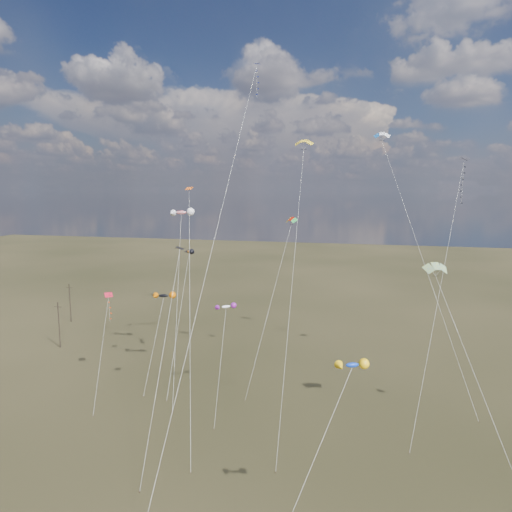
% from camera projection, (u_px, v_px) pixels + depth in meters
% --- Properties ---
extents(ground, '(400.00, 400.00, 0.00)m').
position_uv_depth(ground, '(208.00, 492.00, 41.10)').
color(ground, black).
rests_on(ground, ground).
extents(utility_pole_near, '(1.40, 0.20, 8.00)m').
position_uv_depth(utility_pole_near, '(59.00, 324.00, 78.44)').
color(utility_pole_near, black).
rests_on(utility_pole_near, ground).
extents(utility_pole_far, '(1.40, 0.20, 8.00)m').
position_uv_depth(utility_pole_far, '(70.00, 302.00, 93.80)').
color(utility_pole_far, black).
rests_on(utility_pole_far, ground).
extents(diamond_black_high, '(7.71, 20.99, 31.29)m').
position_uv_depth(diamond_black_high, '(460.00, 193.00, 60.02)').
color(diamond_black_high, black).
rests_on(diamond_black_high, ground).
extents(diamond_navy_tall, '(1.57, 33.27, 42.99)m').
position_uv_depth(diamond_navy_tall, '(249.00, 110.00, 55.18)').
color(diamond_navy_tall, '#0B1244').
rests_on(diamond_navy_tall, ground).
extents(diamond_black_mid, '(2.56, 15.47, 20.47)m').
position_uv_depth(diamond_black_mid, '(171.00, 300.00, 49.82)').
color(diamond_black_mid, black).
rests_on(diamond_black_mid, ground).
extents(diamond_red_low, '(4.04, 10.52, 12.87)m').
position_uv_depth(diamond_red_low, '(109.00, 311.00, 62.96)').
color(diamond_red_low, red).
rests_on(diamond_red_low, ground).
extents(diamond_orange_center, '(6.92, 17.21, 27.38)m').
position_uv_depth(diamond_orange_center, '(190.00, 260.00, 53.28)').
color(diamond_orange_center, orange).
rests_on(diamond_orange_center, ground).
extents(parafoil_yellow, '(2.48, 22.56, 34.02)m').
position_uv_depth(parafoil_yellow, '(304.00, 143.00, 60.15)').
color(parafoil_yellow, gold).
rests_on(parafoil_yellow, ground).
extents(parafoil_blue_white, '(13.12, 18.78, 35.99)m').
position_uv_depth(parafoil_blue_white, '(383.00, 135.00, 68.44)').
color(parafoil_blue_white, '#1A5DA9').
rests_on(parafoil_blue_white, ground).
extents(parafoil_striped, '(8.23, 13.96, 19.70)m').
position_uv_depth(parafoil_striped, '(436.00, 267.00, 48.21)').
color(parafoil_striped, yellow).
rests_on(parafoil_striped, ground).
extents(parafoil_tricolor, '(4.73, 14.03, 23.32)m').
position_uv_depth(parafoil_tricolor, '(291.00, 220.00, 67.06)').
color(parafoil_tricolor, yellow).
rests_on(parafoil_tricolor, ground).
extents(novelty_black_orange, '(3.21, 10.75, 11.97)m').
position_uv_depth(novelty_black_orange, '(164.00, 296.00, 68.06)').
color(novelty_black_orange, black).
rests_on(novelty_black_orange, ground).
extents(novelty_orange_black, '(2.51, 13.00, 18.43)m').
position_uv_depth(novelty_orange_black, '(189.00, 252.00, 67.70)').
color(novelty_orange_black, orange).
rests_on(novelty_orange_black, ground).
extents(novelty_white_purple, '(2.32, 9.00, 12.74)m').
position_uv_depth(novelty_white_purple, '(226.00, 307.00, 57.83)').
color(novelty_white_purple, white).
rests_on(novelty_white_purple, ground).
extents(novelty_redwhite_stripe, '(5.95, 14.90, 24.40)m').
position_uv_depth(novelty_redwhite_stripe, '(181.00, 213.00, 66.95)').
color(novelty_redwhite_stripe, '#BF060D').
rests_on(novelty_redwhite_stripe, ground).
extents(novelty_blue_yellow, '(7.05, 9.59, 15.20)m').
position_uv_depth(novelty_blue_yellow, '(352.00, 367.00, 32.02)').
color(novelty_blue_yellow, '#0D34BC').
rests_on(novelty_blue_yellow, ground).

